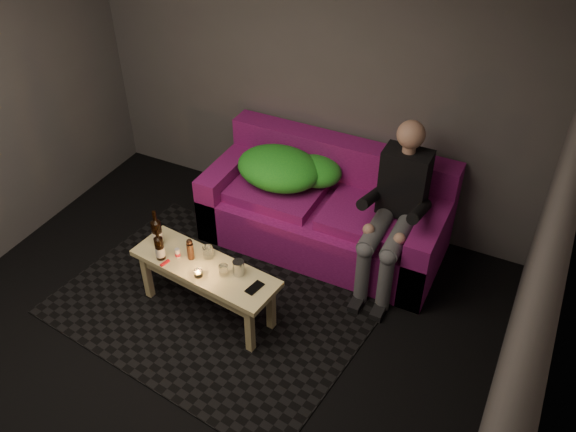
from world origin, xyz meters
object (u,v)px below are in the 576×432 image
at_px(sofa, 327,212).
at_px(person, 396,206).
at_px(beer_bottle_b, 159,248).
at_px(beer_bottle_a, 157,232).
at_px(coffee_table, 205,274).
at_px(steel_cup, 238,268).

height_order(sofa, person, person).
bearing_deg(sofa, beer_bottle_b, -122.60).
bearing_deg(sofa, beer_bottle_a, -129.01).
bearing_deg(beer_bottle_b, sofa, 57.40).
bearing_deg(sofa, person, -14.58).
xyz_separation_m(person, coffee_table, (-1.08, -1.01, -0.30)).
distance_m(person, beer_bottle_a, 1.80).
distance_m(person, steel_cup, 1.28).
xyz_separation_m(coffee_table, beer_bottle_b, (-0.33, -0.07, 0.18)).
bearing_deg(coffee_table, beer_bottle_b, -168.44).
height_order(sofa, coffee_table, sofa).
height_order(coffee_table, beer_bottle_a, beer_bottle_a).
distance_m(beer_bottle_a, beer_bottle_b, 0.17).
height_order(beer_bottle_a, beer_bottle_b, beer_bottle_a).
bearing_deg(beer_bottle_a, person, 31.93).
height_order(person, beer_bottle_b, person).
bearing_deg(person, sofa, 165.42).
distance_m(sofa, steel_cup, 1.16).
height_order(sofa, beer_bottle_a, sofa).
distance_m(coffee_table, beer_bottle_b, 0.38).
relative_size(person, coffee_table, 1.13).
distance_m(person, beer_bottle_b, 1.78).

